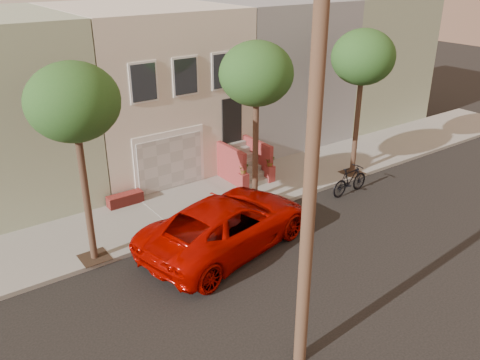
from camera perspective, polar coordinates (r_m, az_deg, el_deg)
ground at (r=16.63m, az=7.13°, el=-9.10°), size 90.00×90.00×0.00m
sidewalk at (r=20.28m, az=-3.05°, el=-2.25°), size 40.00×3.70×0.15m
house_row at (r=23.96m, az=-10.96°, el=10.57°), size 33.10×11.70×7.00m
tree_left at (r=15.05m, az=-18.42°, el=8.25°), size 2.70×2.57×6.30m
tree_mid at (r=17.98m, az=1.88°, el=11.86°), size 2.70×2.57×6.30m
tree_right at (r=21.71m, az=13.83°, el=13.31°), size 2.70×2.57×6.30m
pickup_truck at (r=16.80m, az=-1.48°, el=-5.01°), size 6.89×4.31×1.78m
motorcycle at (r=21.20m, az=12.40°, el=-0.02°), size 2.05×0.68×1.21m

